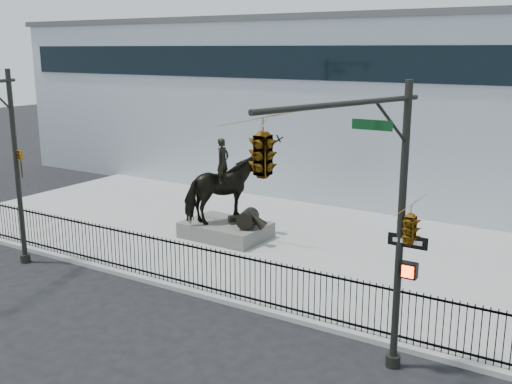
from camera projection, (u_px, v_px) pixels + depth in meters
The scene contains 7 objects.
ground at pixel (169, 306), 18.26m from camera, with size 120.00×120.00×0.00m, color black.
plaza at pixel (282, 243), 24.02m from camera, with size 30.00×12.00×0.15m, color #9C9C99.
building at pixel (396, 106), 33.71m from camera, with size 44.00×14.00×9.00m, color silver.
picket_fence at pixel (194, 266), 19.08m from camera, with size 22.10×0.10×1.50m.
statue_plinth at pixel (226, 230), 24.38m from camera, with size 3.33×2.29×0.62m, color #54524D.
equestrian_statue at pixel (227, 192), 23.97m from camera, with size 4.27×2.70×3.62m.
traffic_signal_right at pixel (343, 191), 12.15m from camera, with size 2.17×6.86×7.00m.
Camera 1 is at (11.22, -12.97, 7.67)m, focal length 42.00 mm.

